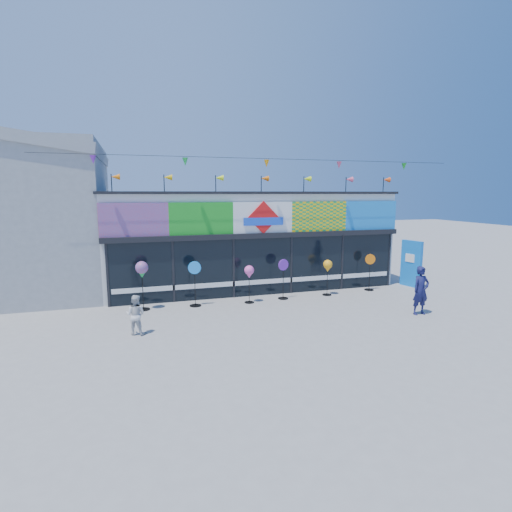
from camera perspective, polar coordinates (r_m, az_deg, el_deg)
name	(u,v)px	position (r m, az deg, el deg)	size (l,w,h in m)	color
ground	(295,321)	(12.99, 5.66, -9.18)	(80.00, 80.00, 0.00)	gray
kite_shop	(246,237)	(18.08, -1.46, 2.66)	(16.00, 5.70, 5.31)	silver
blue_sign	(411,264)	(18.58, 21.30, -1.01)	(0.38, 1.01, 2.01)	blue
spinner_0	(142,271)	(14.30, -15.99, -2.09)	(0.44, 0.44, 1.72)	black
spinner_1	(195,283)	(14.49, -8.73, -3.77)	(0.46, 0.42, 1.64)	black
spinner_2	(249,273)	(14.69, -0.98, -2.44)	(0.36, 0.36, 1.41)	black
spinner_3	(283,278)	(15.34, 3.91, -3.15)	(0.43, 0.40, 1.55)	black
spinner_4	(328,267)	(16.05, 10.21, -1.55)	(0.36, 0.36, 1.43)	black
spinner_5	(370,271)	(17.33, 15.94, -2.10)	(0.43, 0.39, 1.53)	black
adult_man	(421,291)	(14.46, 22.48, -4.58)	(0.60, 0.39, 1.64)	#151744
child	(136,315)	(12.08, -16.83, -8.04)	(0.57, 0.33, 1.17)	silver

